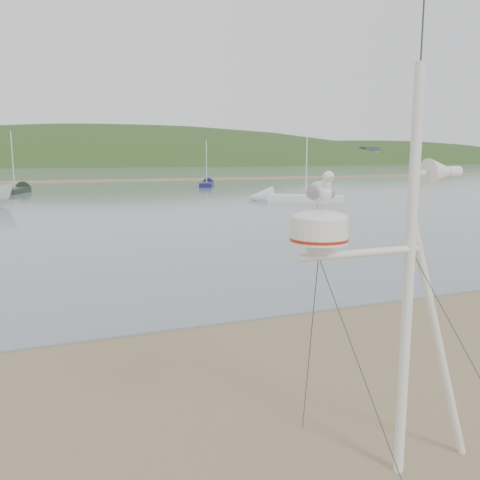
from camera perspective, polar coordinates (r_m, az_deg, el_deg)
name	(u,v)px	position (r m, az deg, el deg)	size (l,w,h in m)	color
ground	(88,462)	(6.63, -16.74, -22.78)	(560.00, 560.00, 0.00)	#7E6648
water	(35,171)	(137.68, -21.99, 7.21)	(560.00, 256.00, 0.04)	slate
sandbar	(37,182)	(75.71, -21.80, 6.08)	(560.00, 7.00, 0.07)	#7E6648
hill_ridge	(81,208)	(242.48, -17.43, 3.41)	(620.00, 180.00, 80.00)	#233B18
far_cottages	(43,155)	(201.66, -21.28, 8.85)	(294.40, 6.30, 8.00)	beige
mast_rig	(403,364)	(5.84, 17.79, -13.15)	(2.37, 2.53, 5.36)	white
sailboat_blue_far	(208,184)	(61.06, -3.65, 6.32)	(3.53, 5.83, 5.75)	#151649
sailboat_white_near	(280,198)	(40.14, 4.47, 4.75)	(7.17, 5.94, 7.48)	silver
sailboat_dark_mid	(21,189)	(54.88, -23.40, 5.24)	(3.42, 6.55, 6.37)	black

